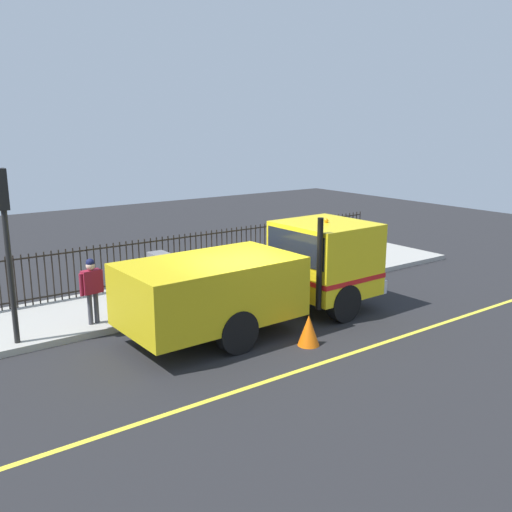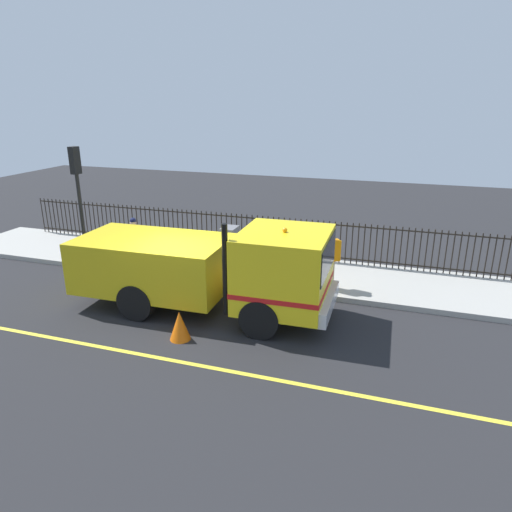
% 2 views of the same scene
% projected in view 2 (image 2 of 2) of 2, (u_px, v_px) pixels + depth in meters
% --- Properties ---
extents(ground_plane, '(44.58, 44.58, 0.00)m').
position_uv_depth(ground_plane, '(182.00, 311.00, 12.33)').
color(ground_plane, '#232326').
rests_on(ground_plane, ground).
extents(sidewalk_slab, '(3.09, 20.26, 0.16)m').
position_uv_depth(sidewalk_slab, '(229.00, 266.00, 15.34)').
color(sidewalk_slab, '#A3A099').
rests_on(sidewalk_slab, ground).
extents(lane_marking, '(0.12, 18.24, 0.01)m').
position_uv_depth(lane_marking, '(135.00, 353.00, 10.26)').
color(lane_marking, yellow).
rests_on(lane_marking, ground).
extents(work_truck, '(2.45, 6.86, 2.70)m').
position_uv_depth(work_truck, '(218.00, 266.00, 11.85)').
color(work_truck, yellow).
rests_on(work_truck, ground).
extents(worker_standing, '(0.45, 0.56, 1.74)m').
position_uv_depth(worker_standing, '(330.00, 253.00, 13.08)').
color(worker_standing, orange).
rests_on(worker_standing, sidewalk_slab).
extents(pedestrian_distant, '(0.26, 0.60, 1.60)m').
position_uv_depth(pedestrian_distant, '(134.00, 236.00, 14.93)').
color(pedestrian_distant, maroon).
rests_on(pedestrian_distant, sidewalk_slab).
extents(iron_fence, '(0.04, 17.26, 1.39)m').
position_uv_depth(iron_fence, '(242.00, 233.00, 16.26)').
color(iron_fence, black).
rests_on(iron_fence, sidewalk_slab).
extents(traffic_light_near, '(0.31, 0.23, 3.77)m').
position_uv_depth(traffic_light_near, '(77.00, 181.00, 14.74)').
color(traffic_light_near, black).
rests_on(traffic_light_near, sidewalk_slab).
extents(utility_cabinet, '(0.68, 0.49, 1.06)m').
position_uv_depth(utility_cabinet, '(230.00, 242.00, 15.83)').
color(utility_cabinet, slate).
rests_on(utility_cabinet, sidewalk_slab).
extents(traffic_cone, '(0.49, 0.49, 0.70)m').
position_uv_depth(traffic_cone, '(180.00, 326.00, 10.77)').
color(traffic_cone, orange).
rests_on(traffic_cone, ground).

